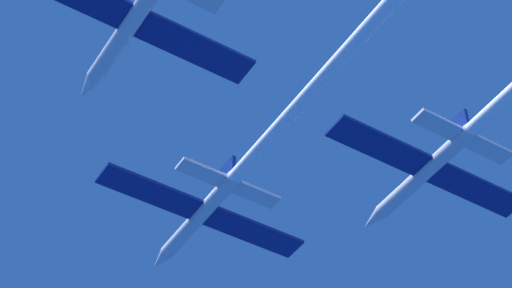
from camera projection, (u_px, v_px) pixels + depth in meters
The scene contains 1 object.
jet_lead at pixel (327, 74), 73.27m from camera, with size 18.86×64.04×3.12m.
Camera 1 is at (-29.62, -57.40, -55.17)m, focal length 70.34 mm.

